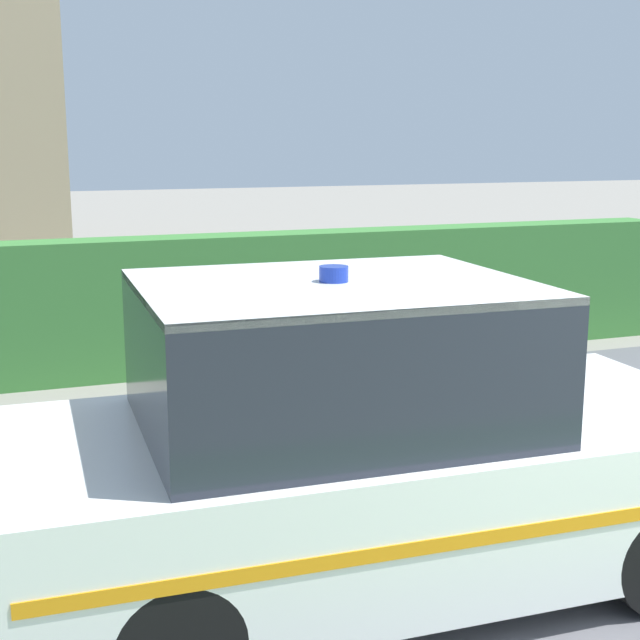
{
  "coord_description": "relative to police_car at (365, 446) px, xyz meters",
  "views": [
    {
      "loc": [
        -3.2,
        -1.83,
        2.41
      ],
      "look_at": [
        -0.93,
        4.37,
        1.05
      ],
      "focal_mm": 50.0,
      "sensor_mm": 36.0,
      "label": 1
    }
  ],
  "objects": [
    {
      "name": "police_car",
      "position": [
        0.0,
        0.0,
        0.0
      ],
      "size": [
        4.01,
        1.87,
        1.75
      ],
      "rotation": [
        0.0,
        0.0,
        -0.03
      ],
      "color": "black",
      "rests_on": "road_strip"
    },
    {
      "name": "garden_hedge",
      "position": [
        0.08,
        4.8,
        -0.07
      ],
      "size": [
        11.3,
        0.5,
        1.41
      ],
      "primitive_type": "cube",
      "color": "#3D7F38",
      "rests_on": "ground"
    },
    {
      "name": "road_strip",
      "position": [
        1.41,
        1.19,
        -0.78
      ],
      "size": [
        28.0,
        5.68,
        0.01
      ],
      "primitive_type": "cube",
      "color": "#5B5B60",
      "rests_on": "ground"
    }
  ]
}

